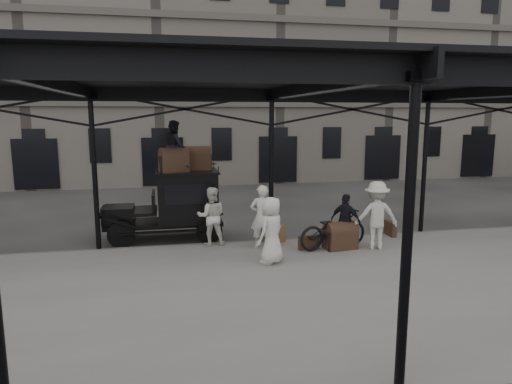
% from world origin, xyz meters
% --- Properties ---
extents(ground, '(120.00, 120.00, 0.00)m').
position_xyz_m(ground, '(0.00, 0.00, 0.00)').
color(ground, '#383533').
rests_on(ground, ground).
extents(platform, '(28.00, 8.00, 0.15)m').
position_xyz_m(platform, '(0.00, -2.00, 0.07)').
color(platform, slate).
rests_on(platform, ground).
extents(canopy, '(22.50, 9.00, 4.74)m').
position_xyz_m(canopy, '(0.00, -1.72, 4.60)').
color(canopy, black).
rests_on(canopy, ground).
extents(building_frontage, '(64.00, 8.00, 14.00)m').
position_xyz_m(building_frontage, '(0.00, 18.00, 7.00)').
color(building_frontage, slate).
rests_on(building_frontage, ground).
extents(taxi, '(3.65, 1.55, 2.18)m').
position_xyz_m(taxi, '(-2.75, 3.17, 1.20)').
color(taxi, black).
rests_on(taxi, ground).
extents(porter_left, '(0.70, 0.49, 1.82)m').
position_xyz_m(porter_left, '(-0.46, 1.20, 1.06)').
color(porter_left, silver).
rests_on(porter_left, platform).
extents(porter_midleft, '(0.87, 0.71, 1.70)m').
position_xyz_m(porter_midleft, '(-1.82, 1.80, 1.00)').
color(porter_midleft, silver).
rests_on(porter_midleft, platform).
extents(porter_centre, '(0.99, 0.96, 1.71)m').
position_xyz_m(porter_centre, '(-0.49, -0.15, 1.00)').
color(porter_centre, silver).
rests_on(porter_centre, platform).
extents(porter_official, '(0.89, 0.93, 1.55)m').
position_xyz_m(porter_official, '(1.90, 0.80, 0.92)').
color(porter_official, black).
rests_on(porter_official, platform).
extents(porter_right, '(1.33, 0.88, 1.93)m').
position_xyz_m(porter_right, '(2.67, 0.49, 1.11)').
color(porter_right, beige).
rests_on(porter_right, platform).
extents(bicycle, '(2.26, 1.22, 1.13)m').
position_xyz_m(bicycle, '(1.51, 0.75, 0.71)').
color(bicycle, black).
rests_on(bicycle, platform).
extents(porter_roof, '(0.71, 0.85, 1.56)m').
position_xyz_m(porter_roof, '(-2.78, 3.07, 2.96)').
color(porter_roof, black).
rests_on(porter_roof, taxi).
extents(steamer_trunk_roof_near, '(0.94, 0.72, 0.61)m').
position_xyz_m(steamer_trunk_roof_near, '(-2.83, 2.92, 2.49)').
color(steamer_trunk_roof_near, '#422D1E').
rests_on(steamer_trunk_roof_near, taxi).
extents(steamer_trunk_roof_far, '(0.89, 0.58, 0.62)m').
position_xyz_m(steamer_trunk_roof_far, '(-2.08, 3.37, 2.49)').
color(steamer_trunk_roof_far, '#422D1E').
rests_on(steamer_trunk_roof_far, taxi).
extents(steamer_trunk_platform, '(0.96, 0.68, 0.65)m').
position_xyz_m(steamer_trunk_platform, '(1.71, 0.69, 0.47)').
color(steamer_trunk_platform, '#422D1E').
rests_on(steamer_trunk_platform, platform).
extents(wicker_hamper, '(0.66, 0.53, 0.50)m').
position_xyz_m(wicker_hamper, '(0.03, 1.80, 0.40)').
color(wicker_hamper, brown).
rests_on(wicker_hamper, platform).
extents(suitcase_upright, '(0.16, 0.60, 0.45)m').
position_xyz_m(suitcase_upright, '(3.78, 1.73, 0.38)').
color(suitcase_upright, '#422D1E').
rests_on(suitcase_upright, platform).
extents(suitcase_flat, '(0.62, 0.24, 0.40)m').
position_xyz_m(suitcase_flat, '(0.81, 0.81, 0.35)').
color(suitcase_flat, '#422D1E').
rests_on(suitcase_flat, platform).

